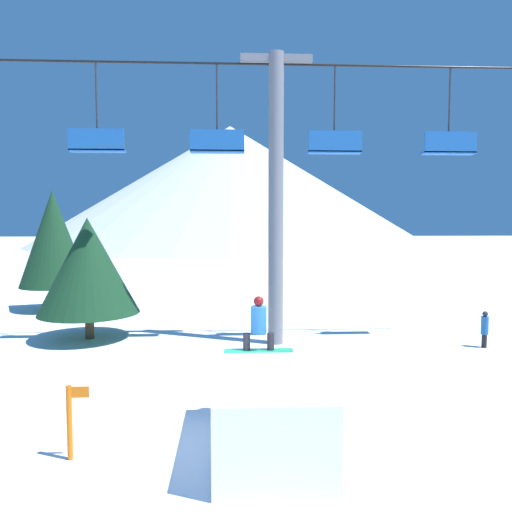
# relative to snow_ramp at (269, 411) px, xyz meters

# --- Properties ---
(ground_plane) EXTENTS (220.00, 220.00, 0.00)m
(ground_plane) POSITION_rel_snow_ramp_xyz_m (-0.73, 0.39, -0.74)
(ground_plane) COLOR white
(mountain_ridge) EXTENTS (64.62, 64.62, 19.61)m
(mountain_ridge) POSITION_rel_snow_ramp_xyz_m (-0.73, 75.45, 9.06)
(mountain_ridge) COLOR silver
(mountain_ridge) RESTS_ON ground_plane
(snow_ramp) EXTENTS (2.02, 3.44, 1.48)m
(snow_ramp) POSITION_rel_snow_ramp_xyz_m (0.00, 0.00, 0.00)
(snow_ramp) COLOR white
(snow_ramp) RESTS_ON ground_plane
(snowboarder) EXTENTS (1.47, 0.34, 1.19)m
(snowboarder) POSITION_rel_snow_ramp_xyz_m (-0.11, 1.46, 1.31)
(snowboarder) COLOR #1E9E6B
(snowboarder) RESTS_ON snow_ramp
(chairlift) EXTENTS (18.59, 0.51, 9.83)m
(chairlift) POSITION_rel_snow_ramp_xyz_m (0.84, 7.93, 4.89)
(chairlift) COLOR slate
(chairlift) RESTS_ON ground_plane
(pine_tree_near) EXTENTS (3.55, 3.55, 4.35)m
(pine_tree_near) POSITION_rel_snow_ramp_xyz_m (-5.78, 8.95, 1.89)
(pine_tree_near) COLOR #4C3823
(pine_tree_near) RESTS_ON ground_plane
(pine_tree_far) EXTENTS (3.15, 3.15, 5.63)m
(pine_tree_far) POSITION_rel_snow_ramp_xyz_m (-9.01, 14.82, 2.63)
(pine_tree_far) COLOR #4C3823
(pine_tree_far) RESTS_ON ground_plane
(trail_marker) EXTENTS (0.41, 0.10, 1.36)m
(trail_marker) POSITION_rel_snow_ramp_xyz_m (-3.57, -0.19, -0.01)
(trail_marker) COLOR orange
(trail_marker) RESTS_ON ground_plane
(distant_skier) EXTENTS (0.24, 0.24, 1.23)m
(distant_skier) POSITION_rel_snow_ramp_xyz_m (7.77, 7.00, -0.07)
(distant_skier) COLOR black
(distant_skier) RESTS_ON ground_plane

